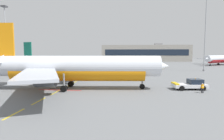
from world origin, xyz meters
name	(u,v)px	position (x,y,z in m)	size (l,w,h in m)	color
ground	(166,78)	(40.00, 40.00, 0.00)	(400.00, 400.00, 0.00)	slate
apron_paint_markings	(80,79)	(18.00, 36.26, 0.00)	(8.00, 92.65, 0.01)	yellow
airliner_foreground	(75,68)	(20.47, 23.38, 3.95)	(34.82, 34.52, 12.20)	silver
pushback_tug	(190,84)	(41.81, 25.11, 0.90)	(6.29, 3.75, 2.08)	silver
airliner_mid_left	(222,59)	(80.24, 98.76, 3.48)	(27.33, 25.24, 10.75)	silver
airliner_far_center	(8,61)	(-20.66, 64.53, 3.54)	(30.38, 29.19, 10.93)	silver
fuel_service_truck	(28,70)	(0.77, 41.91, 1.65)	(7.40, 4.66, 3.14)	black
ground_crew_worker	(202,87)	(42.77, 21.83, 0.94)	(0.61, 0.47, 1.66)	#232328
apron_light_mast_near	(5,31)	(-14.94, 55.56, 14.85)	(1.80, 1.80, 23.74)	slate
apron_light_mast_far	(206,22)	(57.81, 62.55, 17.84)	(1.80, 1.80, 29.25)	slate
terminal_satellite	(145,53)	(42.72, 149.18, 6.51)	(69.86, 18.99, 14.58)	#9E998E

